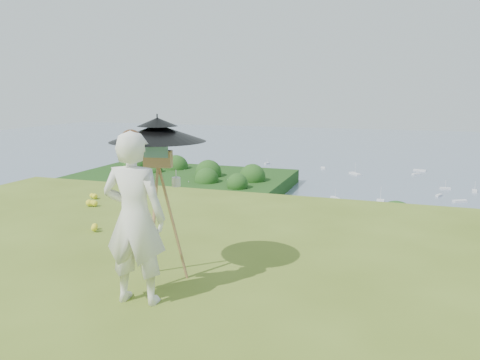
% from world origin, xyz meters
% --- Properties ---
extents(shoreline_tier, '(170.00, 28.00, 8.00)m').
position_xyz_m(shoreline_tier, '(0.00, 75.00, -36.00)').
color(shoreline_tier, gray).
rests_on(shoreline_tier, bay_water).
extents(bay_water, '(700.00, 700.00, 0.00)m').
position_xyz_m(bay_water, '(0.00, 240.00, -34.00)').
color(bay_water, slate).
rests_on(bay_water, ground).
extents(peninsula, '(90.00, 60.00, 12.00)m').
position_xyz_m(peninsula, '(-75.00, 155.00, -29.00)').
color(peninsula, '#143A0F').
rests_on(peninsula, bay_water).
extents(slope_trees, '(110.00, 50.00, 6.00)m').
position_xyz_m(slope_trees, '(0.00, 35.00, -15.00)').
color(slope_trees, '#204915').
rests_on(slope_trees, forest_slope).
extents(harbor_town, '(110.00, 22.00, 5.00)m').
position_xyz_m(harbor_town, '(0.00, 75.00, -29.50)').
color(harbor_town, silver).
rests_on(harbor_town, shoreline_tier).
extents(moored_boats, '(140.00, 140.00, 0.70)m').
position_xyz_m(moored_boats, '(-12.50, 161.00, -33.65)').
color(moored_boats, silver).
rests_on(moored_boats, bay_water).
extents(wildflowers, '(10.00, 10.50, 0.12)m').
position_xyz_m(wildflowers, '(0.00, 0.25, 0.06)').
color(wildflowers, yellow).
rests_on(wildflowers, ground).
extents(painter, '(0.74, 0.53, 1.89)m').
position_xyz_m(painter, '(-0.40, 1.24, 0.94)').
color(painter, white).
rests_on(painter, ground).
extents(field_easel, '(0.77, 0.77, 1.75)m').
position_xyz_m(field_easel, '(-0.43, 1.85, 0.87)').
color(field_easel, '#8F5C3C').
rests_on(field_easel, ground).
extents(sun_umbrella, '(1.40, 1.40, 0.59)m').
position_xyz_m(sun_umbrella, '(-0.44, 1.88, 1.73)').
color(sun_umbrella, black).
rests_on(sun_umbrella, field_easel).
extents(painter_cap, '(0.30, 0.32, 0.10)m').
position_xyz_m(painter_cap, '(-0.40, 1.24, 1.83)').
color(painter_cap, '#CD7082').
rests_on(painter_cap, painter).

